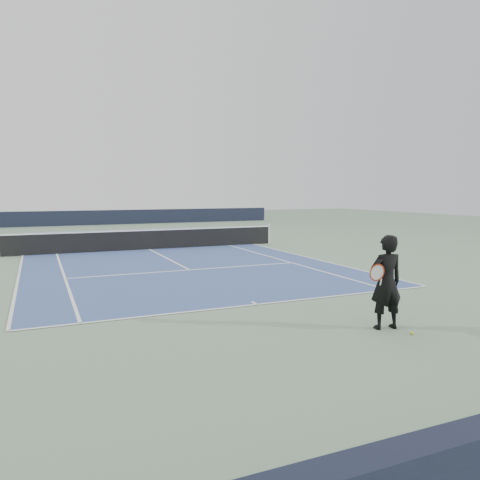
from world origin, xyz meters
name	(u,v)px	position (x,y,z in m)	size (l,w,h in m)	color
ground	(149,250)	(0.00, 0.00, 0.00)	(80.00, 80.00, 0.00)	gray
court_surface	(149,249)	(0.00, 0.00, 0.01)	(10.97, 23.77, 0.01)	#3A528B
tennis_net	(149,239)	(0.00, 0.00, 0.50)	(12.90, 0.10, 1.07)	silver
windscreen_far	(101,218)	(0.00, 17.88, 0.60)	(30.00, 0.25, 1.20)	black
tennis_player	(386,282)	(1.52, -14.70, 0.96)	(0.84, 0.60, 1.91)	black
tennis_ball	(412,333)	(1.72, -15.23, 0.03)	(0.07, 0.07, 0.07)	yellow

